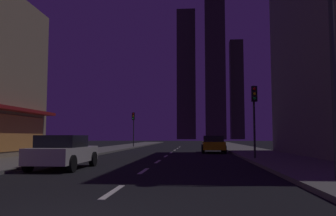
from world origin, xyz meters
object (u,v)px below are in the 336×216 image
(traffic_light_far_left, at_px, (133,122))
(car_parked_far, at_px, (213,144))
(traffic_light_near_right, at_px, (254,105))
(fire_hydrant_far_left, at_px, (82,150))
(street_lamp_right, at_px, (303,15))
(car_parked_near, at_px, (63,152))

(traffic_light_far_left, bearing_deg, car_parked_far, -52.52)
(car_parked_far, distance_m, traffic_light_far_left, 15.16)
(traffic_light_near_right, bearing_deg, car_parked_far, 101.23)
(fire_hydrant_far_left, relative_size, street_lamp_right, 0.10)
(car_parked_far, bearing_deg, street_lamp_right, -84.71)
(car_parked_near, xyz_separation_m, traffic_light_near_right, (9.10, 5.59, 2.45))
(car_parked_near, relative_size, fire_hydrant_far_left, 6.48)
(car_parked_near, bearing_deg, street_lamp_right, -24.31)
(car_parked_near, height_order, fire_hydrant_far_left, car_parked_near)
(traffic_light_near_right, bearing_deg, fire_hydrant_far_left, 161.71)
(traffic_light_far_left, height_order, street_lamp_right, street_lamp_right)
(traffic_light_near_right, relative_size, street_lamp_right, 0.64)
(traffic_light_near_right, relative_size, traffic_light_far_left, 1.00)
(car_parked_far, distance_m, street_lamp_right, 19.78)
(fire_hydrant_far_left, bearing_deg, car_parked_near, -76.18)
(traffic_light_near_right, xyz_separation_m, traffic_light_far_left, (-11.00, 21.44, 0.00))
(car_parked_near, distance_m, traffic_light_far_left, 27.21)
(car_parked_near, height_order, traffic_light_far_left, traffic_light_far_left)
(traffic_light_near_right, distance_m, street_lamp_right, 9.82)
(car_parked_far, xyz_separation_m, traffic_light_near_right, (1.90, -9.57, 2.45))
(street_lamp_right, bearing_deg, car_parked_far, 95.29)
(car_parked_near, relative_size, car_parked_far, 1.00)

